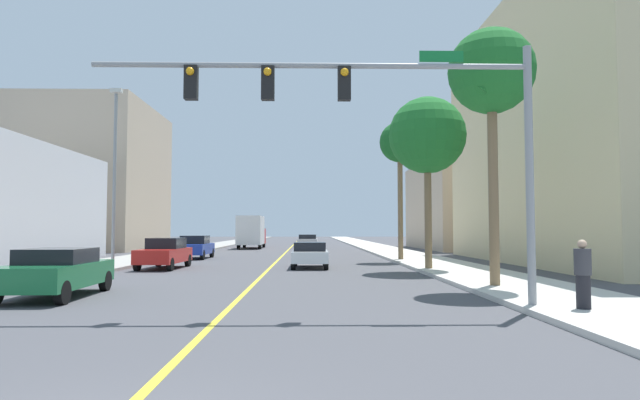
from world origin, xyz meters
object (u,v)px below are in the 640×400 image
car_white (310,254)px  delivery_truck (251,232)px  traffic_signal_mast (380,110)px  car_green (56,271)px  car_blue (195,247)px  palm_mid (427,136)px  pedestrian (583,274)px  palm_near (491,74)px  car_silver (308,241)px  car_red (165,253)px  palm_far (400,144)px  street_lamp (115,168)px

car_white → delivery_truck: (-6.00, 27.68, 1.05)m
traffic_signal_mast → car_green: bearing=162.8°
car_blue → delivery_truck: delivery_truck is taller
palm_mid → car_green: size_ratio=1.86×
palm_mid → delivery_truck: bearing=111.0°
car_green → pedestrian: 14.21m
palm_near → car_silver: 37.55m
car_red → car_white: size_ratio=1.11×
palm_far → car_green: (-13.03, -16.95, -6.49)m
street_lamp → delivery_truck: (3.61, 28.96, -3.24)m
palm_far → car_blue: (-13.33, 3.57, -6.45)m
car_silver → pedestrian: pedestrian is taller
traffic_signal_mast → pedestrian: size_ratio=6.83×
palm_far → palm_mid: bearing=-90.0°
car_blue → pedestrian: bearing=120.7°
car_red → car_white: bearing=-175.7°
street_lamp → car_white: size_ratio=2.22×
traffic_signal_mast → car_blue: size_ratio=2.54×
palm_near → car_green: bearing=-173.0°
palm_near → car_silver: palm_near is taller
car_red → palm_near: bearing=145.6°
car_green → palm_near: bearing=-174.8°
pedestrian → traffic_signal_mast: bearing=-102.3°
car_red → car_white: (7.35, 0.33, -0.09)m
car_white → pedestrian: 16.57m
car_blue → car_white: car_blue is taller
traffic_signal_mast → palm_mid: 12.84m
street_lamp → palm_mid: size_ratio=1.08×
car_blue → car_silver: 19.14m
street_lamp → pedestrian: bearing=-41.4°
car_green → car_white: size_ratio=1.10×
street_lamp → palm_near: (15.68, -8.83, 2.19)m
traffic_signal_mast → car_blue: traffic_signal_mast is taller
car_white → car_green: bearing=-121.9°
palm_far → car_blue: palm_far is taller
traffic_signal_mast → car_silver: (-1.92, 40.96, -4.17)m
street_lamp → car_red: street_lamp is taller
car_red → palm_mid: bearing=172.4°
car_green → delivery_truck: size_ratio=0.57×
palm_near → pedestrian: 8.12m
palm_mid → car_green: palm_mid is taller
traffic_signal_mast → palm_near: bearing=46.0°
palm_near → car_silver: (-6.26, 36.46, -6.42)m
palm_far → car_silver: bearing=105.3°
palm_mid → car_red: bearing=170.7°
palm_mid → street_lamp: bearing=175.6°
car_blue → car_red: bearing=92.9°
traffic_signal_mast → car_white: bearing=96.7°
car_silver → pedestrian: size_ratio=2.62×
delivery_truck → pedestrian: 44.73m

